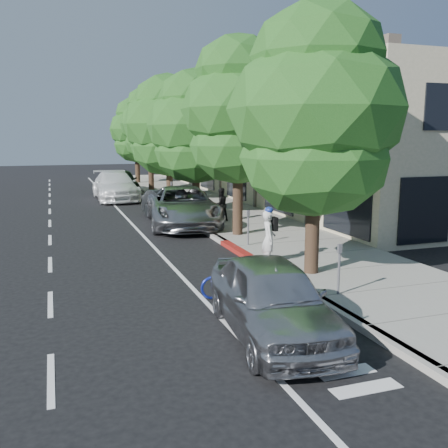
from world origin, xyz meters
name	(u,v)px	position (x,y,z in m)	size (l,w,h in m)	color
ground	(255,263)	(0.00, 0.00, 0.00)	(120.00, 120.00, 0.00)	black
sidewalk	(236,219)	(2.30, 8.00, 0.07)	(4.60, 56.00, 0.15)	gray
curb	(190,221)	(0.00, 8.00, 0.07)	(0.30, 56.00, 0.15)	#9E998E
curb_red_segment	(244,254)	(0.00, 1.00, 0.07)	(0.32, 4.00, 0.15)	maroon
storefront_building	(283,143)	(9.60, 18.00, 3.50)	(10.00, 36.00, 7.00)	beige
street_tree_0	(316,114)	(0.90, -2.00, 4.61)	(4.91, 4.91, 7.57)	black
street_tree_1	(238,112)	(0.90, 4.00, 4.91)	(4.43, 4.43, 7.82)	black
street_tree_2	(195,128)	(0.90, 10.00, 4.43)	(4.87, 4.87, 7.31)	black
street_tree_3	(168,126)	(0.90, 16.00, 4.62)	(5.55, 5.55, 7.76)	black
street_tree_4	(150,125)	(0.90, 22.00, 4.79)	(4.30, 4.30, 7.63)	black
street_tree_5	(136,130)	(0.90, 28.00, 4.48)	(4.46, 4.46, 7.26)	black
cyclist	(269,239)	(0.25, -0.46, 0.88)	(0.64, 0.42, 1.76)	silver
bicycle	(235,280)	(-1.80, -3.00, 0.46)	(0.61, 1.76, 0.92)	navy
silver_suv	(183,207)	(-0.50, 7.28, 0.89)	(2.95, 6.39, 1.78)	#9C9DA1
dark_sedan	(169,205)	(-0.72, 9.00, 0.73)	(1.53, 4.40, 1.45)	black
white_pickup	(115,186)	(-2.20, 17.91, 0.88)	(2.48, 6.09, 1.77)	white
dark_suv_far	(121,181)	(-1.33, 21.50, 0.85)	(2.01, 5.01, 1.71)	black
near_car_a	(272,298)	(-1.94, -5.50, 0.79)	(1.86, 4.62, 1.57)	#AFAFB4
pedestrian	(221,205)	(1.26, 7.18, 0.91)	(0.74, 0.58, 1.53)	black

